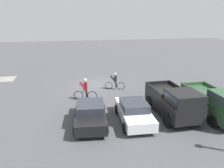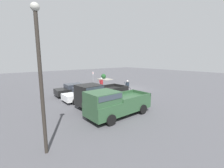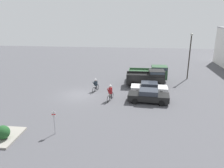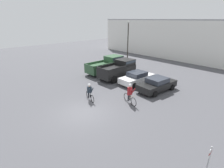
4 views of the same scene
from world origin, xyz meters
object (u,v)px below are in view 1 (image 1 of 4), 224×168
(sedan_1, at_px, (90,113))
(cyclist_1, at_px, (115,81))
(sedan_0, at_px, (134,111))
(pickup_truck_1, at_px, (174,101))
(pickup_truck_0, at_px, (217,102))
(cyclist_0, at_px, (85,89))

(sedan_1, xyz_separation_m, cyclist_1, (-2.87, -6.33, 0.10))
(sedan_0, bearing_deg, sedan_1, -4.17)
(cyclist_1, bearing_deg, sedan_0, 89.41)
(pickup_truck_1, bearing_deg, sedan_0, 2.08)
(sedan_1, height_order, cyclist_1, cyclist_1)
(pickup_truck_0, bearing_deg, cyclist_1, -51.75)
(cyclist_0, bearing_deg, sedan_1, 90.34)
(pickup_truck_0, height_order, sedan_0, pickup_truck_0)
(pickup_truck_1, relative_size, sedan_0, 1.13)
(pickup_truck_0, relative_size, cyclist_1, 2.98)
(sedan_0, distance_m, sedan_1, 2.81)
(pickup_truck_0, height_order, sedan_1, pickup_truck_0)
(pickup_truck_1, distance_m, sedan_1, 5.63)
(pickup_truck_1, height_order, sedan_1, pickup_truck_1)
(cyclist_0, bearing_deg, pickup_truck_0, 150.08)
(sedan_1, bearing_deg, sedan_0, 175.83)
(pickup_truck_0, relative_size, pickup_truck_1, 1.08)
(sedan_0, bearing_deg, cyclist_1, -90.59)
(pickup_truck_1, height_order, cyclist_0, pickup_truck_1)
(sedan_0, distance_m, cyclist_0, 5.20)
(pickup_truck_1, distance_m, sedan_0, 2.85)
(cyclist_0, distance_m, cyclist_1, 3.62)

